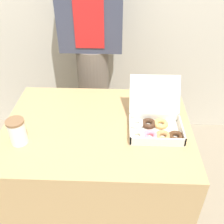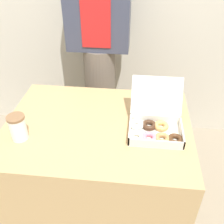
# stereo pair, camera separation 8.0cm
# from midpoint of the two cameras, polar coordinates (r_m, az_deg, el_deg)

# --- Properties ---
(ground_plane) EXTENTS (14.00, 14.00, 0.00)m
(ground_plane) POSITION_cam_midpoint_polar(r_m,az_deg,el_deg) (2.07, -3.68, -19.53)
(ground_plane) COLOR gray
(table) EXTENTS (1.07, 0.81, 0.76)m
(table) POSITION_cam_midpoint_polar(r_m,az_deg,el_deg) (1.77, -4.16, -12.53)
(table) COLOR tan
(table) RESTS_ON ground_plane
(donut_box) EXTENTS (0.31, 0.34, 0.24)m
(donut_box) POSITION_cam_midpoint_polar(r_m,az_deg,el_deg) (1.46, 7.61, -2.80)
(donut_box) COLOR silver
(donut_box) RESTS_ON table
(coffee_cup) EXTENTS (0.09, 0.09, 0.14)m
(coffee_cup) POSITION_cam_midpoint_polar(r_m,az_deg,el_deg) (1.45, -21.42, -4.02)
(coffee_cup) COLOR white
(coffee_cup) RESTS_ON table
(person_customer) EXTENTS (0.46, 0.25, 1.71)m
(person_customer) POSITION_cam_midpoint_polar(r_m,az_deg,el_deg) (2.07, -5.49, 12.98)
(person_customer) COLOR #665B51
(person_customer) RESTS_ON ground_plane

